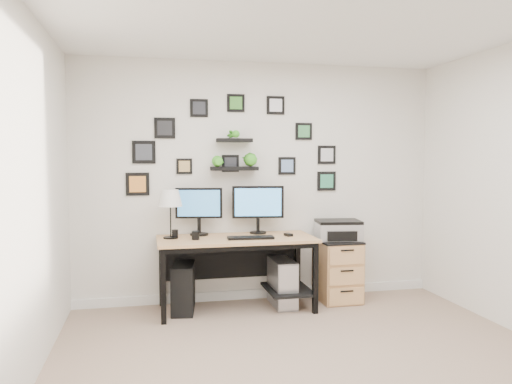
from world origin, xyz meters
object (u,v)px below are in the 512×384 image
object	(u,v)px
desk	(239,249)
table_lamp	(170,199)
monitor_left	(199,208)
file_cabinet	(338,270)
pc_tower_black	(183,288)
monitor_right	(258,205)
mug	(196,235)
pc_tower_grey	(282,283)
printer	(338,230)

from	to	relation	value
desk	table_lamp	bearing A→B (deg)	175.27
monitor_left	file_cabinet	distance (m)	1.67
pc_tower_black	monitor_right	bearing A→B (deg)	18.73
mug	pc_tower_black	distance (m)	0.57
pc_tower_grey	printer	bearing A→B (deg)	6.30
desk	monitor_left	distance (m)	0.60
file_cabinet	printer	distance (m)	0.44
monitor_right	printer	distance (m)	0.93
file_cabinet	mug	bearing A→B (deg)	-174.88
pc_tower_grey	printer	distance (m)	0.84
desk	monitor_right	size ratio (longest dim) A/B	2.90
monitor_right	printer	xyz separation A→B (m)	(0.88, -0.10, -0.28)
desk	printer	bearing A→B (deg)	3.58
desk	table_lamp	world-z (taller)	table_lamp
mug	pc_tower_black	bearing A→B (deg)	139.58
table_lamp	mug	distance (m)	0.45
desk	pc_tower_grey	distance (m)	0.60
printer	monitor_left	bearing A→B (deg)	175.38
desk	mug	bearing A→B (deg)	-169.79
monitor_left	mug	world-z (taller)	monitor_left
monitor_left	file_cabinet	bearing A→B (deg)	-5.08
pc_tower_black	file_cabinet	world-z (taller)	file_cabinet
mug	pc_tower_black	xyz separation A→B (m)	(-0.12, 0.10, -0.55)
pc_tower_grey	file_cabinet	distance (m)	0.65
monitor_left	printer	xyz separation A→B (m)	(1.51, -0.12, -0.27)
monitor_right	printer	bearing A→B (deg)	-6.76
desk	table_lamp	distance (m)	0.87
monitor_left	file_cabinet	world-z (taller)	monitor_left
monitor_left	pc_tower_black	world-z (taller)	monitor_left
pc_tower_grey	file_cabinet	world-z (taller)	file_cabinet
monitor_left	table_lamp	world-z (taller)	monitor_left
desk	mug	world-z (taller)	mug
monitor_left	pc_tower_black	size ratio (longest dim) A/B	1.03
pc_tower_black	mug	bearing A→B (deg)	-32.34
monitor_left	pc_tower_black	xyz separation A→B (m)	(-0.18, -0.17, -0.80)
monitor_right	file_cabinet	world-z (taller)	monitor_right
monitor_right	table_lamp	world-z (taller)	monitor_right
table_lamp	printer	size ratio (longest dim) A/B	0.96
desk	pc_tower_grey	bearing A→B (deg)	-0.27
mug	monitor_left	bearing A→B (deg)	77.16
pc_tower_black	monitor_left	bearing A→B (deg)	51.17
monitor_right	printer	size ratio (longest dim) A/B	1.08
table_lamp	pc_tower_black	world-z (taller)	table_lamp
pc_tower_grey	printer	world-z (taller)	printer
monitor_right	mug	size ratio (longest dim) A/B	6.42
desk	file_cabinet	bearing A→B (deg)	3.00
file_cabinet	printer	world-z (taller)	printer
monitor_right	pc_tower_black	world-z (taller)	monitor_right
mug	file_cabinet	distance (m)	1.64
mug	file_cabinet	bearing A→B (deg)	5.12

